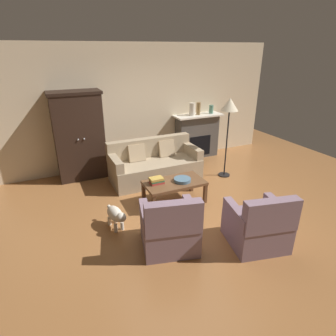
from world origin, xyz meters
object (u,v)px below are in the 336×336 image
armchair_near_left (170,228)px  floor_lamp (229,109)px  mantel_vase_cream (192,109)px  mantel_vase_jade (211,109)px  armoire (79,136)px  dog (116,215)px  fireplace (197,136)px  book_stack (157,180)px  couch (155,165)px  mantel_vase_bronze (198,109)px  armchair_near_right (258,226)px  fruit_bowl (182,180)px  coffee_table (174,184)px

armchair_near_left → floor_lamp: bearing=39.0°
mantel_vase_cream → mantel_vase_jade: bearing=0.0°
armoire → floor_lamp: (2.90, -1.27, 0.56)m
armoire → mantel_vase_jade: (3.33, 0.06, 0.28)m
dog → fireplace: bearing=39.8°
book_stack → couch: bearing=69.9°
couch → book_stack: size_ratio=7.64×
book_stack → mantel_vase_bronze: 2.80m
book_stack → dog: (-0.89, -0.45, -0.23)m
armoire → armchair_near_right: 4.05m
fireplace → armchair_near_left: (-2.23, -3.12, -0.25)m
couch → fruit_bowl: couch is taller
mantel_vase_jade → armchair_near_left: 4.15m
mantel_vase_jade → floor_lamp: 1.43m
mantel_vase_jade → armchair_near_left: (-2.61, -3.10, -0.91)m
fireplace → floor_lamp: bearing=-92.0°
armoire → armchair_near_left: size_ratio=2.02×
fireplace → coffee_table: (-1.60, -1.96, -0.20)m
mantel_vase_jade → dog: (-3.19, -2.32, -0.98)m
dog → fruit_bowl: bearing=13.8°
fireplace → floor_lamp: (-0.05, -1.35, 0.93)m
coffee_table → dog: 1.27m
mantel_vase_jade → coffee_table: bearing=-135.5°
coffee_table → book_stack: size_ratio=4.37×
fireplace → book_stack: 2.70m
armoire → dog: bearing=-86.4°
fireplace → fruit_bowl: size_ratio=4.03×
mantel_vase_bronze → armchair_near_right: (-1.05, -3.58, -0.96)m
fruit_bowl → floor_lamp: 1.88m
mantel_vase_jade → floor_lamp: (-0.43, -1.33, 0.28)m
mantel_vase_bronze → book_stack: bearing=-135.7°
armoire → couch: bearing=-29.0°
couch → armchair_near_left: bearing=-106.9°
armchair_near_left → couch: bearing=73.1°
fireplace → fruit_bowl: bearing=-126.0°
mantel_vase_jade → armchair_near_left: mantel_vase_jade is taller
couch → armchair_near_right: 2.78m
coffee_table → book_stack: book_stack is taller
floor_lamp → mantel_vase_jade: bearing=72.3°
armoire → dog: (0.14, -2.26, -0.70)m
armoire → book_stack: armoire is taller
fruit_bowl → mantel_vase_cream: mantel_vase_cream is taller
couch → armoire: bearing=151.0°
coffee_table → floor_lamp: size_ratio=0.64×
fruit_bowl → couch: bearing=94.2°
fruit_bowl → mantel_vase_jade: mantel_vase_jade is taller
armoire → floor_lamp: armoire is taller
book_stack → floor_lamp: (1.88, 0.55, 1.02)m
book_stack → mantel_vase_jade: bearing=39.2°
floor_lamp → dog: size_ratio=3.05×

